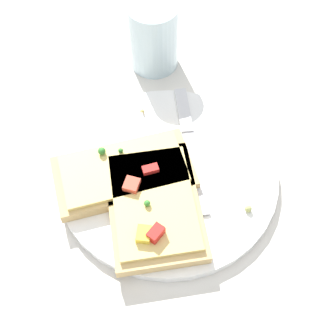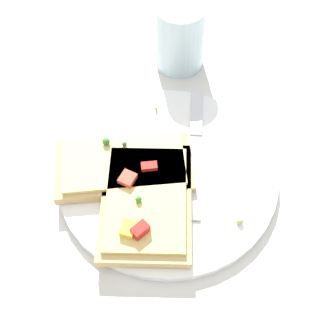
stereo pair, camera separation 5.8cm
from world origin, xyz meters
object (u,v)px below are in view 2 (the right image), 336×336
at_px(plate, 168,175).
at_px(drinking_glass, 180,36).
at_px(pizza_slice_main, 146,202).
at_px(knife, 195,141).
at_px(pizza_slice_corner, 124,165).
at_px(fork, 147,162).

bearing_deg(plate, drinking_glass, 40.47).
bearing_deg(pizza_slice_main, knife, 148.14).
bearing_deg(plate, pizza_slice_corner, 131.02).
height_order(plate, drinking_glass, drinking_glass).
relative_size(fork, pizza_slice_corner, 0.85).
height_order(pizza_slice_main, pizza_slice_corner, pizza_slice_main).
bearing_deg(fork, pizza_slice_main, 3.96).
bearing_deg(drinking_glass, knife, -128.07).
relative_size(fork, knife, 0.98).
distance_m(fork, drinking_glass, 0.20).
distance_m(knife, pizza_slice_main, 0.11).
height_order(pizza_slice_main, drinking_glass, drinking_glass).
distance_m(knife, pizza_slice_corner, 0.10).
bearing_deg(pizza_slice_corner, pizza_slice_main, -66.21).
distance_m(pizza_slice_main, drinking_glass, 0.26).
xyz_separation_m(plate, fork, (-0.01, 0.03, 0.01)).
height_order(knife, pizza_slice_corner, pizza_slice_corner).
distance_m(pizza_slice_corner, drinking_glass, 0.22).
relative_size(pizza_slice_corner, drinking_glass, 1.84).
relative_size(plate, pizza_slice_main, 1.47).
height_order(fork, knife, knife).
height_order(pizza_slice_corner, drinking_glass, drinking_glass).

